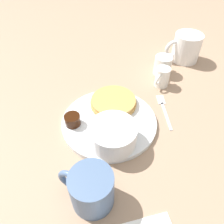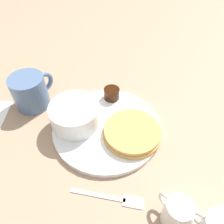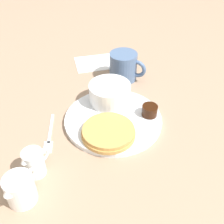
% 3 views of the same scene
% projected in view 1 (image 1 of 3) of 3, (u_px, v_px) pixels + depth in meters
% --- Properties ---
extents(ground_plane, '(4.00, 4.00, 0.00)m').
position_uv_depth(ground_plane, '(109.00, 123.00, 0.56)').
color(ground_plane, '#9E7F66').
extents(plate, '(0.24, 0.24, 0.01)m').
position_uv_depth(plate, '(109.00, 122.00, 0.56)').
color(plate, white).
rests_on(plate, ground_plane).
extents(pancake_stack, '(0.13, 0.13, 0.02)m').
position_uv_depth(pancake_stack, '(113.00, 102.00, 0.59)').
color(pancake_stack, tan).
rests_on(pancake_stack, plate).
extents(bowl, '(0.11, 0.11, 0.05)m').
position_uv_depth(bowl, '(113.00, 134.00, 0.49)').
color(bowl, white).
rests_on(bowl, plate).
extents(syrup_cup, '(0.04, 0.04, 0.03)m').
position_uv_depth(syrup_cup, '(73.00, 120.00, 0.54)').
color(syrup_cup, black).
rests_on(syrup_cup, plate).
extents(butter_ramekin, '(0.04, 0.04, 0.04)m').
position_uv_depth(butter_ramekin, '(108.00, 145.00, 0.48)').
color(butter_ramekin, white).
rests_on(butter_ramekin, plate).
extents(coffee_mug, '(0.10, 0.09, 0.08)m').
position_uv_depth(coffee_mug, '(91.00, 189.00, 0.40)').
color(coffee_mug, slate).
rests_on(coffee_mug, ground_plane).
extents(creamer_pitcher_near, '(0.05, 0.05, 0.06)m').
position_uv_depth(creamer_pitcher_near, '(162.00, 77.00, 0.65)').
color(creamer_pitcher_near, white).
rests_on(creamer_pitcher_near, ground_plane).
extents(creamer_pitcher_far, '(0.06, 0.07, 0.06)m').
position_uv_depth(creamer_pitcher_far, '(163.00, 65.00, 0.70)').
color(creamer_pitcher_far, white).
rests_on(creamer_pitcher_far, ground_plane).
extents(fork, '(0.04, 0.13, 0.00)m').
position_uv_depth(fork, '(163.00, 107.00, 0.60)').
color(fork, silver).
rests_on(fork, ground_plane).
extents(second_mug, '(0.13, 0.09, 0.09)m').
position_uv_depth(second_mug, '(186.00, 48.00, 0.75)').
color(second_mug, white).
rests_on(second_mug, ground_plane).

